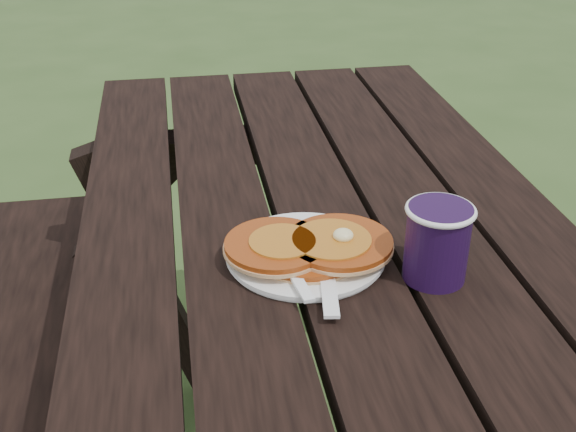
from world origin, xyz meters
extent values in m
cube|color=black|center=(0.00, 0.00, 0.73)|extent=(0.75, 1.80, 0.04)
cylinder|color=white|center=(-0.05, 0.06, 0.76)|extent=(0.29, 0.29, 0.01)
cylinder|color=#9E4011|center=(-0.05, 0.05, 0.77)|extent=(0.15, 0.15, 0.01)
cylinder|color=#9E4011|center=(-0.09, 0.05, 0.78)|extent=(0.14, 0.14, 0.01)
cylinder|color=#9E4011|center=(0.00, 0.04, 0.78)|extent=(0.15, 0.15, 0.01)
cylinder|color=#9C5916|center=(-0.02, 0.04, 0.79)|extent=(0.11, 0.11, 0.00)
ellipsoid|color=#F4E59E|center=(0.00, 0.04, 0.79)|extent=(0.03, 0.03, 0.02)
cube|color=white|center=(-0.03, -0.01, 0.76)|extent=(0.05, 0.18, 0.00)
cylinder|color=#1E0B30|center=(0.11, -0.02, 0.80)|extent=(0.08, 0.08, 0.11)
torus|color=white|center=(0.11, -0.02, 0.85)|extent=(0.09, 0.09, 0.01)
cylinder|color=black|center=(0.11, -0.02, 0.85)|extent=(0.07, 0.07, 0.01)
camera|label=1|loc=(-0.22, -0.79, 1.30)|focal=45.00mm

